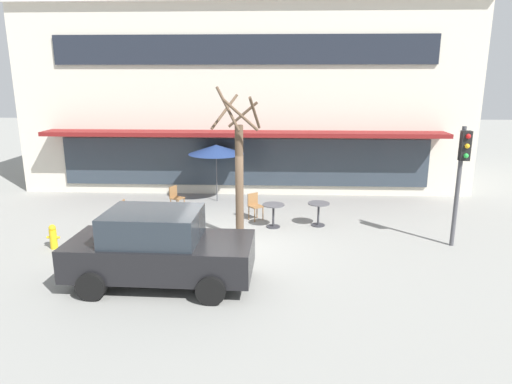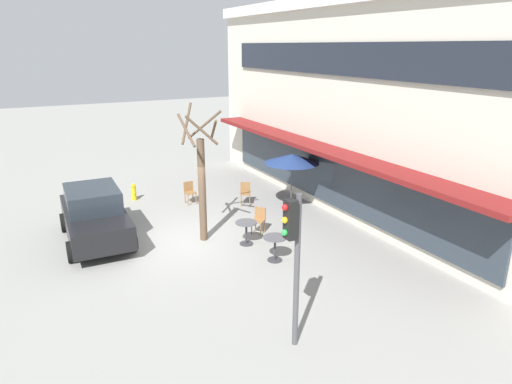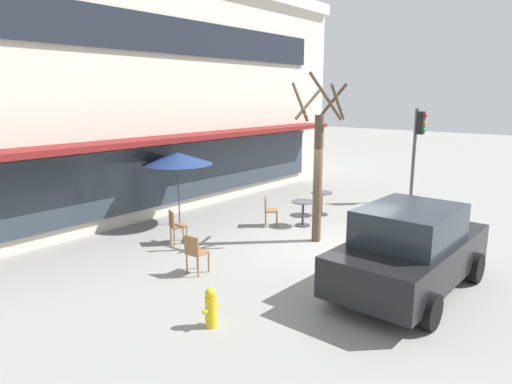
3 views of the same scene
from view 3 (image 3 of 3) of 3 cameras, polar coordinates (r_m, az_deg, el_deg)
The scene contains 12 objects.
ground_plane at distance 12.00m, azimuth 10.01°, elevation -6.99°, with size 80.00×80.00×0.00m, color gray.
building_facade at distance 18.32m, azimuth -18.48°, elevation 11.67°, with size 18.31×9.10×7.89m.
cafe_table_near_wall at distance 15.08m, azimuth 8.19°, elevation -0.94°, with size 0.70×0.70×0.76m.
cafe_table_streetside at distance 13.76m, azimuth 5.89°, elevation -2.14°, with size 0.70×0.70×0.76m.
patio_umbrella_green_folded at distance 13.80m, azimuth -9.80°, elevation 4.16°, with size 2.10×2.10×2.20m.
cafe_chair_0 at distance 10.15m, azimuth -7.63°, elevation -7.34°, with size 0.42×0.42×0.89m.
cafe_chair_1 at distance 12.27m, azimuth -10.03°, elevation -3.99°, with size 0.53×0.53×0.89m.
cafe_chair_2 at distance 13.70m, azimuth 1.61°, elevation -2.10°, with size 0.56×0.56×0.89m.
parked_sedan at distance 9.62m, azimuth 18.72°, elevation -6.78°, with size 4.25×2.11×1.76m.
street_tree at distance 12.07m, azimuth 7.79°, elevation 3.21°, with size 1.41×1.45×4.43m.
traffic_light_pole at distance 17.39m, azimuth 19.55°, elevation 6.16°, with size 0.26×0.43×3.40m.
fire_hydrant at distance 8.00m, azimuth -5.66°, elevation -14.15°, with size 0.36×0.20×0.71m.
Camera 3 is at (-9.99, -5.40, 3.89)m, focal length 32.00 mm.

